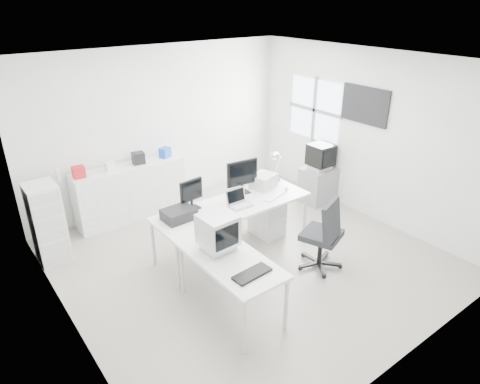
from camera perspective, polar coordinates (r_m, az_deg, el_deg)
floor at (r=6.39m, az=1.10°, el=-8.77°), size 5.00×5.00×0.01m
ceiling at (r=5.37m, az=1.35°, el=16.95°), size 5.00×5.00×0.01m
back_wall at (r=7.74m, az=-10.44°, el=8.45°), size 5.00×0.02×2.80m
left_wall at (r=4.75m, az=-23.27°, el=-4.12°), size 0.02×5.00×2.80m
right_wall at (r=7.46m, az=16.61°, el=7.18°), size 0.02×5.00×2.80m
window at (r=8.12m, az=9.92°, el=10.73°), size 0.02×1.20×1.10m
wall_picture at (r=7.36m, az=16.32°, el=11.05°), size 0.04×0.90×0.60m
main_desk at (r=6.41m, az=-0.86°, el=-4.72°), size 2.40×0.80×0.75m
side_desk at (r=5.25m, az=-1.22°, el=-12.26°), size 0.70×1.40×0.75m
drawer_pedestal at (r=6.86m, az=3.62°, el=-3.34°), size 0.40×0.50×0.60m
inkjet_printer at (r=5.87m, az=-8.18°, el=-2.95°), size 0.43×0.34×0.15m
lcd_monitor_small at (r=6.05m, az=-6.50°, el=-0.33°), size 0.38×0.25×0.46m
lcd_monitor_large at (r=6.49m, az=0.29°, el=2.03°), size 0.54×0.26×0.54m
laptop at (r=6.14m, az=0.04°, el=-1.04°), size 0.32×0.33×0.21m
white_keyboard at (r=6.49m, az=4.54°, el=-0.56°), size 0.44×0.25×0.02m
white_mouse at (r=6.70m, az=6.19°, el=0.43°), size 0.06×0.06×0.06m
laser_printer at (r=6.76m, az=3.14°, el=1.49°), size 0.45×0.42×0.22m
desk_lamp at (r=6.98m, az=4.95°, el=3.43°), size 0.21×0.21×0.49m
crt_monitor at (r=5.08m, az=-2.95°, el=-5.36°), size 0.43×0.43×0.47m
black_keyboard at (r=4.76m, az=1.62°, el=-10.84°), size 0.47×0.21×0.03m
office_chair at (r=6.03m, az=10.84°, el=-5.20°), size 0.84×0.84×1.12m
tv_cabinet at (r=8.05m, az=10.40°, el=0.94°), size 0.60×0.49×0.65m
crt_tv at (r=7.84m, az=10.71°, el=4.61°), size 0.50×0.48×0.45m
sideboard at (r=7.53m, az=-14.35°, el=0.04°), size 1.89×0.47×0.94m
clutter_box_a at (r=7.09m, az=-20.72°, el=2.51°), size 0.19×0.17×0.18m
clutter_box_b at (r=7.23m, az=-16.96°, el=3.31°), size 0.14×0.12×0.14m
clutter_box_c at (r=7.39m, az=-13.40°, el=4.43°), size 0.22×0.20×0.19m
clutter_box_d at (r=7.59m, az=-9.97°, el=5.21°), size 0.21×0.20×0.17m
clutter_bottle at (r=7.05m, az=-23.14°, el=2.16°), size 0.07×0.07×0.22m
filing_cabinet at (r=6.67m, az=-24.31°, el=-3.77°), size 0.41×0.49×1.18m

